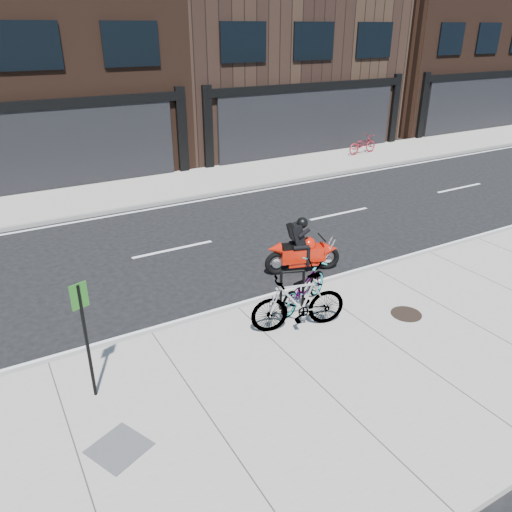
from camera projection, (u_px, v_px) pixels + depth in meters
ground at (202, 277)px, 12.68m from camera, size 120.00×120.00×0.00m
sidewalk_near at (319, 387)px, 8.72m from camera, size 60.00×6.00×0.13m
sidewalk_far at (117, 194)px, 18.76m from camera, size 60.00×3.50×0.13m
building_mideast at (258, 17)px, 26.00m from camera, size 12.00×10.00×12.50m
building_east at (423, 14)px, 31.32m from camera, size 10.00×10.00×13.00m
bike_rack at (292, 286)px, 10.80m from camera, size 0.54×0.23×0.94m
bicycle_front at (303, 287)px, 10.97m from camera, size 1.86×1.30×0.93m
bicycle_rear at (298, 302)px, 10.09m from camera, size 2.07×1.05×1.20m
motorcycle at (306, 250)px, 12.75m from camera, size 1.97×0.91×1.51m
bicycle_far at (362, 144)px, 24.29m from camera, size 1.74×0.73×0.89m
manhole_cover at (406, 314)px, 10.80m from camera, size 0.76×0.76×0.02m
utility_grate at (119, 448)px, 7.37m from camera, size 0.99×0.99×0.02m
sign_post at (85, 331)px, 7.93m from camera, size 0.28×0.10×2.12m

